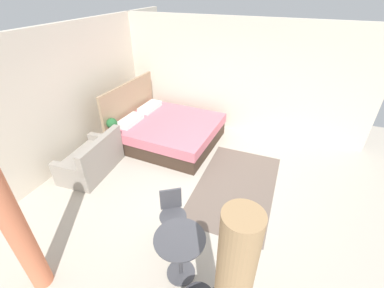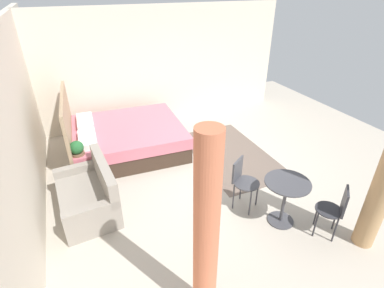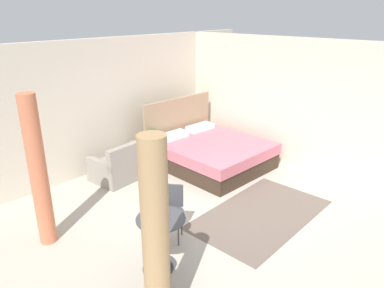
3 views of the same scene
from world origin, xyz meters
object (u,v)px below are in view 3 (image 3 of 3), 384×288
object	(u,v)px
couch	(126,164)
potted_plant	(154,137)
balcony_table	(161,233)
cafe_chair_near_window	(158,268)
bed	(210,152)
cafe_chair_near_couch	(172,206)
nightstand	(159,154)
vase	(162,139)

from	to	relation	value
couch	potted_plant	distance (m)	0.94
balcony_table	cafe_chair_near_window	distance (m)	0.68
bed	cafe_chair_near_couch	distance (m)	2.86
potted_plant	nightstand	bearing A→B (deg)	-25.92
cafe_chair_near_couch	cafe_chair_near_window	bearing A→B (deg)	-141.16
cafe_chair_near_window	cafe_chair_near_couch	xyz separation A→B (m)	(1.06, 0.85, 0.03)
bed	cafe_chair_near_window	size ratio (longest dim) A/B	2.87
potted_plant	balcony_table	world-z (taller)	potted_plant
vase	cafe_chair_near_couch	size ratio (longest dim) A/B	0.20
couch	nightstand	xyz separation A→B (m)	(0.96, 0.00, -0.04)
couch	nightstand	world-z (taller)	couch
bed	nightstand	bearing A→B (deg)	127.67
potted_plant	vase	size ratio (longest dim) A/B	2.16
nightstand	balcony_table	distance (m)	3.57
cafe_chair_near_window	potted_plant	bearing A→B (deg)	48.79
couch	cafe_chair_near_window	xyz separation A→B (m)	(-1.92, -3.12, 0.22)
bed	potted_plant	distance (m)	1.30
cafe_chair_near_window	cafe_chair_near_couch	world-z (taller)	cafe_chair_near_couch
vase	cafe_chair_near_window	distance (m)	4.35
vase	cafe_chair_near_window	world-z (taller)	cafe_chair_near_window
bed	balcony_table	size ratio (longest dim) A/B	3.18
potted_plant	vase	bearing A→B (deg)	-4.40
bed	cafe_chair_near_window	xyz separation A→B (m)	(-3.58, -2.21, 0.18)
bed	couch	size ratio (longest dim) A/B	1.74
nightstand	cafe_chair_near_window	xyz separation A→B (m)	(-2.87, -3.12, 0.27)
nightstand	cafe_chair_near_window	distance (m)	4.25
bed	couch	bearing A→B (deg)	151.23
cafe_chair_near_couch	couch	bearing A→B (deg)	69.26
couch	vase	world-z (taller)	couch
potted_plant	cafe_chair_near_couch	world-z (taller)	cafe_chair_near_couch
cafe_chair_near_window	cafe_chair_near_couch	distance (m)	1.36
potted_plant	bed	bearing A→B (deg)	-50.07
nightstand	potted_plant	world-z (taller)	potted_plant
couch	balcony_table	bearing A→B (deg)	-118.29
couch	cafe_chair_near_window	size ratio (longest dim) A/B	1.65
potted_plant	couch	bearing A→B (deg)	-176.64
bed	potted_plant	size ratio (longest dim) A/B	6.34
balcony_table	potted_plant	bearing A→B (deg)	49.79
nightstand	cafe_chair_near_couch	bearing A→B (deg)	-128.67
couch	bed	bearing A→B (deg)	-28.77
balcony_table	cafe_chair_near_couch	bearing A→B (deg)	34.03
nightstand	cafe_chair_near_window	size ratio (longest dim) A/B	0.56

